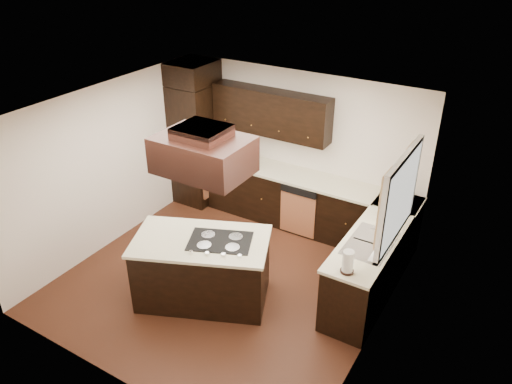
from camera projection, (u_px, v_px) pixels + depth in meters
floor at (228, 279)px, 7.09m from camera, size 4.20×4.20×0.02m
ceiling at (223, 110)px, 5.89m from camera, size 4.20×4.20×0.02m
wall_back at (299, 147)px, 8.08m from camera, size 4.20×0.02×2.50m
wall_front at (105, 293)px, 4.90m from camera, size 4.20×0.02×2.50m
wall_left at (109, 166)px, 7.45m from camera, size 0.02×4.20×2.50m
wall_right at (383, 251)px, 5.53m from camera, size 0.02×4.20×2.50m
oven_column at (197, 144)px, 8.67m from camera, size 0.65×0.75×2.12m
wall_oven_face at (213, 145)px, 8.48m from camera, size 0.05×0.62×0.78m
base_cabinets_back at (290, 199)px, 8.21m from camera, size 2.93×0.60×0.88m
base_cabinets_right at (375, 260)px, 6.74m from camera, size 0.60×2.40×0.88m
countertop_back at (291, 174)px, 7.98m from camera, size 2.93×0.63×0.04m
countertop_right at (378, 231)px, 6.52m from camera, size 0.63×2.40×0.04m
upper_cabinets at (271, 113)px, 7.87m from camera, size 2.00×0.34×0.72m
dishwasher_front at (298, 214)px, 7.88m from camera, size 0.60×0.05×0.72m
window_frame at (399, 198)px, 5.77m from camera, size 0.06×1.32×1.12m
window_pane at (402, 198)px, 5.76m from camera, size 0.00×1.20×1.00m
curtain_left at (383, 208)px, 5.46m from camera, size 0.02×0.34×0.90m
curtain_right at (405, 179)px, 6.09m from camera, size 0.02×0.34×0.90m
sink_rim at (370, 243)px, 6.24m from camera, size 0.52×0.84×0.01m
island at (203, 270)px, 6.54m from camera, size 1.88×1.49×0.88m
island_top at (201, 241)px, 6.32m from camera, size 1.96×1.57×0.04m
cooktop at (220, 241)px, 6.28m from camera, size 0.93×0.79×0.01m
range_hood at (203, 155)px, 5.60m from camera, size 1.05×0.72×0.42m
hood_duct at (202, 132)px, 5.46m from camera, size 0.55×0.50×0.13m
blender_base at (232, 155)px, 8.48m from camera, size 0.15×0.15×0.10m
blender_pitcher at (231, 145)px, 8.39m from camera, size 0.13×0.13×0.26m
spice_rack at (243, 155)px, 8.25m from camera, size 0.34×0.11×0.28m
mixing_bowl at (227, 158)px, 8.43m from camera, size 0.29×0.29×0.06m
soap_bottle at (385, 216)px, 6.62m from camera, size 0.10×0.10×0.20m
paper_towel at (348, 262)px, 5.66m from camera, size 0.16×0.16×0.28m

